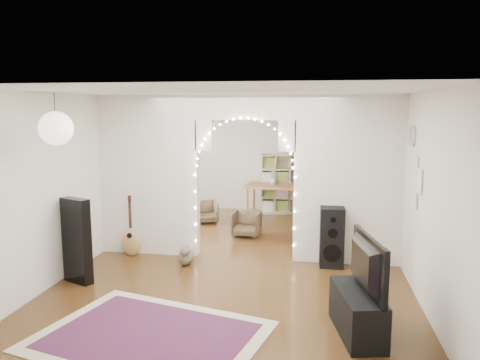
# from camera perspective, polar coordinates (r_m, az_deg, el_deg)

# --- Properties ---
(floor) EXTENTS (7.50, 7.50, 0.00)m
(floor) POSITION_cam_1_polar(r_m,az_deg,el_deg) (8.00, 0.63, -9.34)
(floor) COLOR black
(floor) RESTS_ON ground
(ceiling) EXTENTS (5.00, 7.50, 0.02)m
(ceiling) POSITION_cam_1_polar(r_m,az_deg,el_deg) (7.61, 0.67, 10.37)
(ceiling) COLOR white
(ceiling) RESTS_ON wall_back
(wall_back) EXTENTS (5.00, 0.02, 2.70)m
(wall_back) POSITION_cam_1_polar(r_m,az_deg,el_deg) (11.38, 3.46, 3.03)
(wall_back) COLOR silver
(wall_back) RESTS_ON floor
(wall_front) EXTENTS (5.00, 0.02, 2.70)m
(wall_front) POSITION_cam_1_polar(r_m,az_deg,el_deg) (4.10, -7.23, -7.43)
(wall_front) COLOR silver
(wall_front) RESTS_ON floor
(wall_left) EXTENTS (0.02, 7.50, 2.70)m
(wall_left) POSITION_cam_1_polar(r_m,az_deg,el_deg) (8.43, -16.41, 0.66)
(wall_left) COLOR silver
(wall_left) RESTS_ON floor
(wall_right) EXTENTS (0.02, 7.50, 2.70)m
(wall_right) POSITION_cam_1_polar(r_m,az_deg,el_deg) (7.73, 19.30, -0.19)
(wall_right) COLOR silver
(wall_right) RESTS_ON floor
(divider_wall) EXTENTS (5.00, 0.20, 2.70)m
(divider_wall) POSITION_cam_1_polar(r_m,az_deg,el_deg) (7.68, 0.65, 0.82)
(divider_wall) COLOR silver
(divider_wall) RESTS_ON floor
(fairy_lights) EXTENTS (1.64, 0.04, 1.60)m
(fairy_lights) POSITION_cam_1_polar(r_m,az_deg,el_deg) (7.53, 0.50, 1.62)
(fairy_lights) COLOR #FFEABF
(fairy_lights) RESTS_ON divider_wall
(window) EXTENTS (0.04, 1.20, 1.40)m
(window) POSITION_cam_1_polar(r_m,az_deg,el_deg) (10.04, -11.88, 2.94)
(window) COLOR white
(window) RESTS_ON wall_left
(wall_clock) EXTENTS (0.03, 0.31, 0.31)m
(wall_clock) POSITION_cam_1_polar(r_m,az_deg,el_deg) (7.06, 20.29, 5.08)
(wall_clock) COLOR white
(wall_clock) RESTS_ON wall_right
(picture_frames) EXTENTS (0.02, 0.50, 0.70)m
(picture_frames) POSITION_cam_1_polar(r_m,az_deg,el_deg) (6.73, 20.67, -0.23)
(picture_frames) COLOR white
(picture_frames) RESTS_ON wall_right
(paper_lantern) EXTENTS (0.40, 0.40, 0.40)m
(paper_lantern) POSITION_cam_1_polar(r_m,az_deg,el_deg) (5.95, -21.51, 5.88)
(paper_lantern) COLOR white
(paper_lantern) RESTS_ON ceiling
(ceiling_fan) EXTENTS (1.10, 1.10, 0.30)m
(ceiling_fan) POSITION_cam_1_polar(r_m,az_deg,el_deg) (9.59, 2.45, 8.24)
(ceiling_fan) COLOR gold
(ceiling_fan) RESTS_ON ceiling
(area_rug) EXTENTS (2.77, 2.34, 0.02)m
(area_rug) POSITION_cam_1_polar(r_m,az_deg,el_deg) (5.51, -10.91, -18.14)
(area_rug) COLOR maroon
(area_rug) RESTS_ON floor
(guitar_case) EXTENTS (0.49, 0.33, 1.23)m
(guitar_case) POSITION_cam_1_polar(r_m,az_deg,el_deg) (7.11, -19.28, -7.01)
(guitar_case) COLOR black
(guitar_case) RESTS_ON floor
(acoustic_guitar) EXTENTS (0.36, 0.16, 0.88)m
(acoustic_guitar) POSITION_cam_1_polar(r_m,az_deg,el_deg) (8.16, -13.18, -6.39)
(acoustic_guitar) COLOR #B47F48
(acoustic_guitar) RESTS_ON floor
(tabby_cat) EXTENTS (0.30, 0.57, 0.38)m
(tabby_cat) POSITION_cam_1_polar(r_m,az_deg,el_deg) (7.62, -6.61, -9.14)
(tabby_cat) COLOR brown
(tabby_cat) RESTS_ON floor
(floor_speaker) EXTENTS (0.38, 0.34, 0.95)m
(floor_speaker) POSITION_cam_1_polar(r_m,az_deg,el_deg) (7.55, 11.13, -6.87)
(floor_speaker) COLOR black
(floor_speaker) RESTS_ON floor
(media_console) EXTENTS (0.59, 1.06, 0.50)m
(media_console) POSITION_cam_1_polar(r_m,az_deg,el_deg) (5.52, 14.11, -15.43)
(media_console) COLOR black
(media_console) RESTS_ON floor
(tv) EXTENTS (0.35, 1.08, 0.62)m
(tv) POSITION_cam_1_polar(r_m,az_deg,el_deg) (5.32, 14.33, -9.91)
(tv) COLOR black
(tv) RESTS_ON media_console
(bookcase) EXTENTS (1.42, 0.69, 1.42)m
(bookcase) POSITION_cam_1_polar(r_m,az_deg,el_deg) (11.18, 6.13, -0.43)
(bookcase) COLOR beige
(bookcase) RESTS_ON floor
(dining_table) EXTENTS (1.27, 0.91, 0.76)m
(dining_table) POSITION_cam_1_polar(r_m,az_deg,el_deg) (10.70, 4.03, -0.97)
(dining_table) COLOR brown
(dining_table) RESTS_ON floor
(flower_vase) EXTENTS (0.20, 0.20, 0.19)m
(flower_vase) POSITION_cam_1_polar(r_m,az_deg,el_deg) (10.67, 4.04, -0.07)
(flower_vase) COLOR silver
(flower_vase) RESTS_ON dining_table
(dining_chair_left) EXTENTS (0.68, 0.69, 0.48)m
(dining_chair_left) POSITION_cam_1_polar(r_m,az_deg,el_deg) (10.29, -4.27, -3.88)
(dining_chair_left) COLOR #4D3C26
(dining_chair_left) RESTS_ON floor
(dining_chair_right) EXTENTS (0.57, 0.58, 0.49)m
(dining_chair_right) POSITION_cam_1_polar(r_m,az_deg,el_deg) (9.20, 0.81, -5.34)
(dining_chair_right) COLOR #4D3C26
(dining_chair_right) RESTS_ON floor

